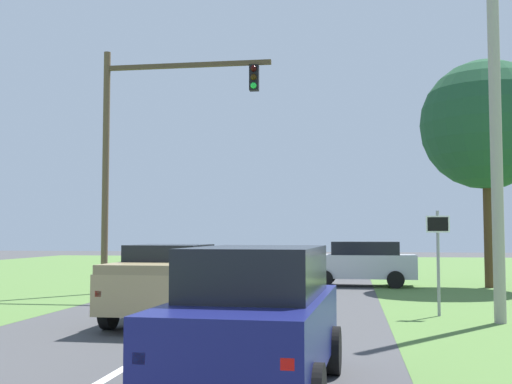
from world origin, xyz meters
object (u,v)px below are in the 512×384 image
object	(u,v)px
traffic_light	(143,137)
oak_tree_right	(486,125)
pickup_truck_lead	(172,281)
crossing_suv_far	(361,263)
utility_pole_right	(496,123)
keep_moving_sign	(438,249)
red_suv_near	(256,316)

from	to	relation	value
traffic_light	oak_tree_right	distance (m)	13.50
traffic_light	pickup_truck_lead	bearing A→B (deg)	-65.59
crossing_suv_far	traffic_light	bearing A→B (deg)	-149.46
traffic_light	oak_tree_right	xyz separation A→B (m)	(12.70, 4.50, 0.87)
pickup_truck_lead	crossing_suv_far	xyz separation A→B (m)	(4.74, 11.13, -0.02)
crossing_suv_far	utility_pole_right	world-z (taller)	utility_pole_right
pickup_truck_lead	oak_tree_right	bearing A→B (deg)	48.75
keep_moving_sign	crossing_suv_far	size ratio (longest dim) A/B	0.60
oak_tree_right	utility_pole_right	size ratio (longest dim) A/B	0.95
oak_tree_right	crossing_suv_far	world-z (taller)	oak_tree_right
crossing_suv_far	utility_pole_right	bearing A→B (deg)	-73.40
red_suv_near	keep_moving_sign	bearing A→B (deg)	67.64
crossing_suv_far	pickup_truck_lead	bearing A→B (deg)	-113.07
traffic_light	red_suv_near	bearing A→B (deg)	-65.31
red_suv_near	oak_tree_right	size ratio (longest dim) A/B	0.50
pickup_truck_lead	crossing_suv_far	world-z (taller)	pickup_truck_lead
red_suv_near	oak_tree_right	xyz separation A→B (m)	(6.64, 17.68, 5.44)
traffic_light	keep_moving_sign	size ratio (longest dim) A/B	3.20
traffic_light	utility_pole_right	world-z (taller)	utility_pole_right
keep_moving_sign	crossing_suv_far	xyz separation A→B (m)	(-1.83, 9.22, -0.78)
oak_tree_right	utility_pole_right	world-z (taller)	utility_pole_right
traffic_light	crossing_suv_far	world-z (taller)	traffic_light
keep_moving_sign	oak_tree_right	xyz separation A→B (m)	(3.14, 9.17, 4.72)
red_suv_near	pickup_truck_lead	bearing A→B (deg)	114.97
utility_pole_right	red_suv_near	bearing A→B (deg)	-122.83
pickup_truck_lead	keep_moving_sign	distance (m)	6.89
pickup_truck_lead	crossing_suv_far	size ratio (longest dim) A/B	1.20
keep_moving_sign	oak_tree_right	world-z (taller)	oak_tree_right
red_suv_near	keep_moving_sign	xyz separation A→B (m)	(3.50, 8.51, 0.72)
keep_moving_sign	crossing_suv_far	bearing A→B (deg)	101.25
keep_moving_sign	utility_pole_right	size ratio (longest dim) A/B	0.28
red_suv_near	crossing_suv_far	distance (m)	17.81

